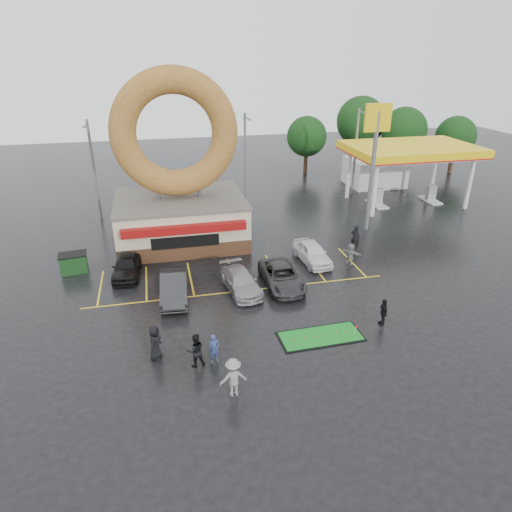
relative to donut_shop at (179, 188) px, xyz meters
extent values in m
plane|color=black|center=(3.00, -12.97, -4.46)|extent=(120.00, 120.00, 0.00)
cube|color=#472B19|center=(0.00, 0.03, -3.86)|extent=(10.00, 8.00, 1.20)
cube|color=beige|center=(0.00, 0.03, -2.11)|extent=(10.00, 8.00, 2.30)
cube|color=#59544C|center=(0.00, 0.03, -0.86)|extent=(10.20, 8.20, 0.20)
cube|color=maroon|center=(0.00, -4.27, -1.86)|extent=(9.00, 0.60, 0.60)
cylinder|color=slate|center=(-1.60, 0.03, -0.16)|extent=(0.30, 0.30, 1.20)
cylinder|color=slate|center=(1.60, 0.03, -0.16)|extent=(0.30, 0.30, 1.20)
torus|color=brown|center=(0.00, 0.03, 4.24)|extent=(9.60, 2.00, 9.60)
cylinder|color=silver|center=(18.00, 2.03, -1.96)|extent=(0.40, 0.40, 5.00)
cylinder|color=silver|center=(28.00, 2.03, -1.96)|extent=(0.40, 0.40, 5.00)
cylinder|color=silver|center=(18.00, 8.03, -1.96)|extent=(0.40, 0.40, 5.00)
cylinder|color=silver|center=(28.00, 8.03, -1.96)|extent=(0.40, 0.40, 5.00)
cube|color=silver|center=(23.00, 5.03, 0.79)|extent=(12.00, 8.00, 0.50)
cube|color=yellow|center=(23.00, 5.03, 1.09)|extent=(12.30, 8.30, 0.70)
cube|color=#99999E|center=(20.00, 5.03, -3.56)|extent=(0.90, 0.60, 1.60)
cube|color=#99999E|center=(26.00, 5.03, -3.56)|extent=(0.90, 0.60, 1.60)
cube|color=silver|center=(23.00, 12.03, -2.96)|extent=(6.00, 5.00, 3.00)
cylinder|color=slate|center=(16.00, -0.97, 0.54)|extent=(0.36, 0.36, 10.00)
cube|color=yellow|center=(16.00, -0.97, 5.04)|extent=(2.20, 0.30, 2.20)
cylinder|color=slate|center=(-7.00, 7.03, 0.04)|extent=(0.24, 0.24, 9.00)
cylinder|color=slate|center=(-7.00, 6.03, 4.24)|extent=(0.12, 2.00, 0.12)
cube|color=slate|center=(-7.00, 5.03, 4.19)|extent=(0.40, 0.18, 0.12)
cylinder|color=slate|center=(7.00, 8.03, 0.04)|extent=(0.24, 0.24, 9.00)
cylinder|color=slate|center=(7.00, 7.03, 4.24)|extent=(0.12, 2.00, 0.12)
cube|color=slate|center=(7.00, 6.03, 4.19)|extent=(0.40, 0.18, 0.12)
cylinder|color=slate|center=(19.00, 9.03, 0.04)|extent=(0.24, 0.24, 9.00)
cylinder|color=slate|center=(19.00, 8.03, 4.24)|extent=(0.12, 2.00, 0.12)
cube|color=slate|center=(19.00, 7.03, 4.19)|extent=(0.40, 0.18, 0.12)
cylinder|color=#332114|center=(29.00, 17.03, -3.02)|extent=(0.50, 0.50, 2.88)
sphere|color=black|center=(29.00, 17.03, 0.74)|extent=(5.60, 5.60, 5.60)
cylinder|color=#332114|center=(35.00, 15.03, -3.20)|extent=(0.50, 0.50, 2.52)
sphere|color=black|center=(35.00, 15.03, 0.09)|extent=(4.90, 4.90, 4.90)
cylinder|color=#332114|center=(25.00, 21.03, -2.84)|extent=(0.50, 0.50, 3.24)
sphere|color=black|center=(25.00, 21.03, 1.39)|extent=(6.30, 6.30, 6.30)
cylinder|color=#332114|center=(17.00, 19.03, -3.20)|extent=(0.50, 0.50, 2.52)
sphere|color=black|center=(17.00, 19.03, 0.09)|extent=(4.90, 4.90, 4.90)
imported|color=black|center=(-4.27, -5.54, -3.72)|extent=(2.12, 4.52, 1.50)
imported|color=#28282A|center=(-1.24, -9.47, -3.68)|extent=(1.95, 4.85, 1.57)
imported|color=#939397|center=(3.08, -9.47, -3.80)|extent=(2.47, 4.80, 1.33)
imported|color=#313134|center=(5.88, -9.42, -3.76)|extent=(2.35, 5.08, 1.41)
imported|color=white|center=(9.10, -6.34, -3.71)|extent=(2.11, 4.55, 1.51)
imported|color=navy|center=(0.35, -16.52, -3.67)|extent=(0.65, 0.50, 1.58)
imported|color=black|center=(-0.60, -16.62, -3.55)|extent=(0.96, 0.79, 1.84)
imported|color=gray|center=(0.86, -19.12, -3.48)|extent=(1.31, 0.80, 1.96)
imported|color=black|center=(-2.54, -15.54, -3.50)|extent=(0.89, 1.10, 1.94)
imported|color=black|center=(10.29, -15.19, -3.65)|extent=(0.53, 1.00, 1.63)
imported|color=gray|center=(11.68, -7.35, -3.64)|extent=(1.38, 1.47, 1.65)
imported|color=black|center=(13.21, -4.74, -3.48)|extent=(0.86, 0.79, 1.96)
cube|color=#18401A|center=(-7.95, -4.13, -3.81)|extent=(1.93, 1.40, 1.30)
cube|color=black|center=(6.37, -15.66, -4.44)|extent=(4.71, 2.15, 0.05)
cube|color=#147C22|center=(6.37, -15.66, -4.41)|extent=(4.49, 1.93, 0.03)
cylinder|color=silver|center=(8.29, -15.92, -4.15)|extent=(0.02, 0.02, 0.53)
cube|color=red|center=(8.36, -15.92, -3.94)|extent=(0.14, 0.01, 0.10)
camera|label=1|loc=(-1.79, -35.41, 10.17)|focal=32.00mm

